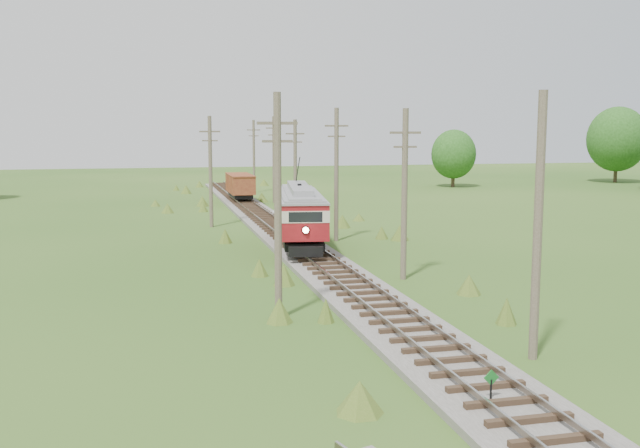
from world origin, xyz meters
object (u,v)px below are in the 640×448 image
object	(u,v)px
switch_marker	(491,385)
gondola	(240,185)
streetcar	(300,210)
gravel_pile	(291,207)

from	to	relation	value
switch_marker	gondola	world-z (taller)	gondola
streetcar	gondola	xyz separation A→B (m)	(0.00, 30.10, -0.65)
switch_marker	gravel_pile	bearing A→B (deg)	85.80
switch_marker	gondola	bearing A→B (deg)	89.80
switch_marker	streetcar	size ratio (longest dim) A/B	0.09
gondola	streetcar	bearing A→B (deg)	-89.71
switch_marker	gravel_pile	world-z (taller)	gravel_pile
switch_marker	streetcar	distance (m)	26.48
gondola	gravel_pile	bearing A→B (deg)	-74.26
switch_marker	gondola	xyz separation A→B (m)	(0.20, 56.51, 1.23)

